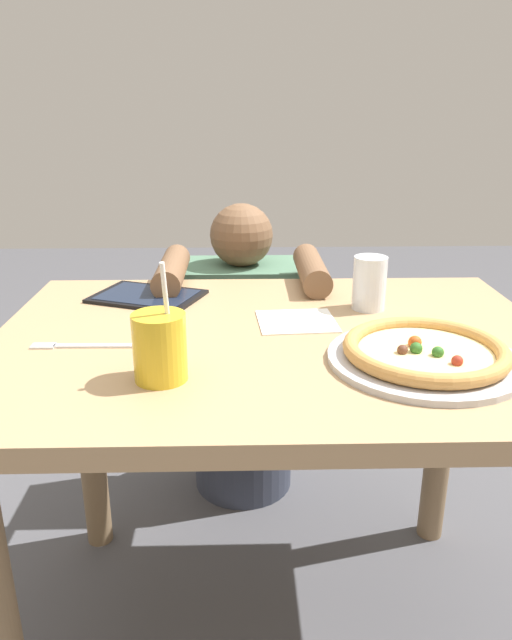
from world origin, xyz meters
TOP-DOWN VIEW (x-y plane):
  - ground_plane at (0.00, 0.00)m, footprint 8.00×8.00m
  - dining_table at (0.00, 0.00)m, footprint 1.11×0.80m
  - pizza_near at (0.26, -0.14)m, footprint 0.34×0.34m
  - drink_cup_colored at (-0.20, -0.19)m, footprint 0.09×0.09m
  - water_cup_clear at (0.22, 0.16)m, footprint 0.07×0.07m
  - paper_napkin at (0.05, 0.08)m, footprint 0.17×0.15m
  - fork at (-0.37, -0.05)m, footprint 0.20×0.02m
  - tablet at (-0.29, 0.25)m, footprint 0.29×0.25m
  - diner_seated at (-0.06, 0.58)m, footprint 0.42×0.53m

SIDE VIEW (x-z plane):
  - ground_plane at x=0.00m, z-range 0.00..0.00m
  - diner_seated at x=-0.06m, z-range -0.05..0.87m
  - dining_table at x=0.00m, z-range 0.25..1.00m
  - paper_napkin at x=0.05m, z-range 0.75..0.75m
  - fork at x=-0.37m, z-range 0.75..0.75m
  - tablet at x=-0.29m, z-range 0.75..0.76m
  - pizza_near at x=0.26m, z-range 0.75..0.79m
  - drink_cup_colored at x=-0.20m, z-range 0.71..0.91m
  - water_cup_clear at x=0.22m, z-range 0.75..0.87m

